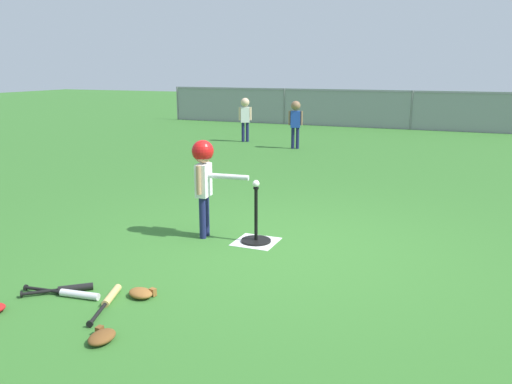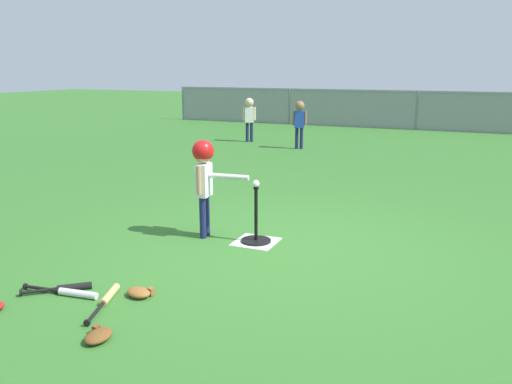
{
  "view_description": "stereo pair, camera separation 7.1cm",
  "coord_description": "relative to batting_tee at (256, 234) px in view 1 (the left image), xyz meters",
  "views": [
    {
      "loc": [
        1.61,
        -4.7,
        1.82
      ],
      "look_at": [
        -0.39,
        0.13,
        0.55
      ],
      "focal_mm": 36.16,
      "sensor_mm": 36.0,
      "label": 1
    },
    {
      "loc": [
        1.67,
        -4.68,
        1.82
      ],
      "look_at": [
        -0.39,
        0.13,
        0.55
      ],
      "focal_mm": 36.16,
      "sensor_mm": 36.0,
      "label": 2
    }
  ],
  "objects": [
    {
      "name": "spare_bat_black",
      "position": [
        -0.96,
        -1.77,
        -0.06
      ],
      "size": [
        0.47,
        0.4,
        0.06
      ],
      "color": "black",
      "rests_on": "ground_plane"
    },
    {
      "name": "baseball_on_tee",
      "position": [
        0.0,
        0.0,
        0.55
      ],
      "size": [
        0.07,
        0.07,
        0.07
      ],
      "primitive_type": "sphere",
      "color": "white",
      "rests_on": "batting_tee"
    },
    {
      "name": "batter_child",
      "position": [
        -0.58,
        -0.05,
        0.67
      ],
      "size": [
        0.63,
        0.31,
        1.07
      ],
      "color": "#191E4C",
      "rests_on": "ground_plane"
    },
    {
      "name": "spare_bat_silver",
      "position": [
        -0.87,
        -1.83,
        -0.06
      ],
      "size": [
        0.69,
        0.14,
        0.06
      ],
      "color": "silver",
      "rests_on": "ground_plane"
    },
    {
      "name": "batting_tee",
      "position": [
        0.0,
        0.0,
        0.0
      ],
      "size": [
        0.32,
        0.32,
        0.6
      ],
      "color": "black",
      "rests_on": "ground_plane"
    },
    {
      "name": "home_plate",
      "position": [
        0.0,
        0.0,
        -0.09
      ],
      "size": [
        0.44,
        0.44,
        0.01
      ],
      "primitive_type": "cube",
      "color": "white",
      "rests_on": "ground_plane"
    },
    {
      "name": "fielder_deep_center",
      "position": [
        -3.15,
        6.93,
        0.61
      ],
      "size": [
        0.3,
        0.21,
        1.08
      ],
      "color": "#191E4C",
      "rests_on": "ground_plane"
    },
    {
      "name": "outfield_fence",
      "position": [
        0.39,
        11.18,
        0.53
      ],
      "size": [
        16.06,
        0.06,
        1.15
      ],
      "color": "slate",
      "rests_on": "ground_plane"
    },
    {
      "name": "glove_near_bats",
      "position": [
        -0.19,
        -2.3,
        -0.06
      ],
      "size": [
        0.17,
        0.22,
        0.07
      ],
      "color": "brown",
      "rests_on": "ground_plane"
    },
    {
      "name": "glove_by_plate",
      "position": [
        -0.34,
        -1.61,
        -0.06
      ],
      "size": [
        0.25,
        0.21,
        0.07
      ],
      "color": "brown",
      "rests_on": "ground_plane"
    },
    {
      "name": "spare_bat_wood",
      "position": [
        -0.52,
        -1.8,
        -0.06
      ],
      "size": [
        0.26,
        0.62,
        0.06
      ],
      "color": "#DBB266",
      "rests_on": "ground_plane"
    },
    {
      "name": "fielder_deep_left",
      "position": [
        -1.64,
        6.33,
        0.61
      ],
      "size": [
        0.31,
        0.21,
        1.08
      ],
      "color": "#191E4C",
      "rests_on": "ground_plane"
    },
    {
      "name": "ground_plane",
      "position": [
        0.39,
        -0.13,
        -0.09
      ],
      "size": [
        60.0,
        60.0,
        0.0
      ],
      "primitive_type": "plane",
      "color": "#336B28"
    }
  ]
}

